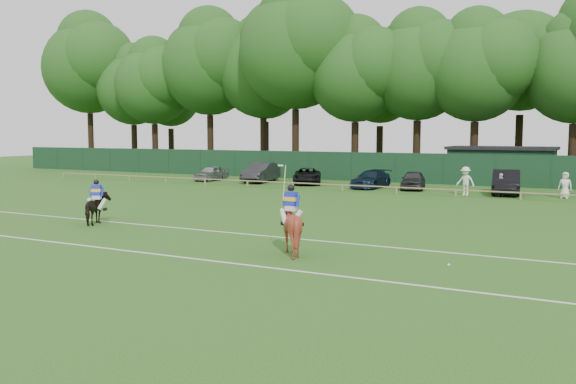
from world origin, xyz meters
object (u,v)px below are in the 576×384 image
Objects in this scene: horse_chestnut at (291,227)px; spectator_right at (565,185)px; sedan_navy at (371,179)px; estate_black at (506,182)px; sedan_silver at (211,173)px; horse_dark at (97,208)px; suv_black at (307,176)px; spectator_left at (466,181)px; sedan_grey at (261,172)px; utility_shed at (502,165)px; hatch_grey at (413,180)px; spectator_mid at (500,185)px; polo_ball at (449,265)px.

horse_chestnut is 1.13× the size of spectator_right.
estate_black is (9.75, -0.20, 0.16)m from sedan_navy.
horse_chestnut is at bearing -49.81° from sedan_silver.
sedan_navy is at bearing -0.15° from sedan_silver.
horse_dark is 25.42m from sedan_silver.
suv_black is at bearing -177.19° from spectator_right.
horse_dark is at bearing -108.76° from spectator_left.
spectator_left is (1.20, 22.81, 0.01)m from horse_chestnut.
sedan_grey is (-16.37, 25.82, -0.12)m from horse_chestnut.
sedan_silver is at bearing -174.13° from spectator_right.
horse_dark is 0.91× the size of horse_chestnut.
sedan_navy is 0.55× the size of utility_shed.
sedan_navy is 2.73× the size of spectator_right.
hatch_grey is 6.60m from estate_black.
estate_black is 1.18m from spectator_mid.
polo_ball is (16.29, -1.33, -0.68)m from horse_dark.
hatch_grey is at bearing 138.12° from spectator_mid.
horse_chestnut is at bearing -66.43° from sedan_grey.
spectator_left is at bearing -145.61° from horse_dark.
hatch_grey is at bearing 167.67° from estate_black.
polo_ball is at bearing -169.79° from horse_chestnut.
sedan_navy is at bearing -12.85° from sedan_grey.
horse_chestnut reaches higher than horse_dark.
spectator_right is at bearing -2.18° from sedan_silver.
horse_dark is 0.37× the size of suv_black.
sedan_grey reaches higher than suv_black.
horse_chestnut is 0.40× the size of suv_black.
sedan_grey is at bearing -53.43° from horse_chestnut.
polo_ball is at bearing -42.75° from sedan_silver.
horse_dark reaches higher than hatch_grey.
horse_chestnut reaches higher than spectator_mid.
horse_chestnut is at bearing -105.90° from estate_black.
horse_chestnut reaches higher than spectator_right.
spectator_mid is at bearing -81.64° from utility_shed.
sedan_grey reaches higher than hatch_grey.
hatch_grey is 45.17× the size of polo_ball.
horse_chestnut reaches higher than hatch_grey.
horse_chestnut is at bearing -95.00° from hatch_grey.
estate_black is at bearing -11.44° from sedan_grey.
horse_dark is 24.21m from spectator_left.
spectator_right is (3.90, 0.23, 0.09)m from spectator_mid.
horse_dark is at bearing -111.91° from utility_shed.
sedan_grey is at bearing -102.71° from horse_dark.
sedan_grey is 55.81× the size of polo_ball.
suv_black is (4.34, 0.05, -0.17)m from sedan_grey.
horse_chestnut is at bearing -81.55° from spectator_left.
horse_dark is 11.15m from horse_chestnut.
estate_black is 55.76× the size of polo_ball.
sedan_silver is 0.83× the size of sedan_navy.
utility_shed is (22.85, 8.50, 0.89)m from sedan_silver.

